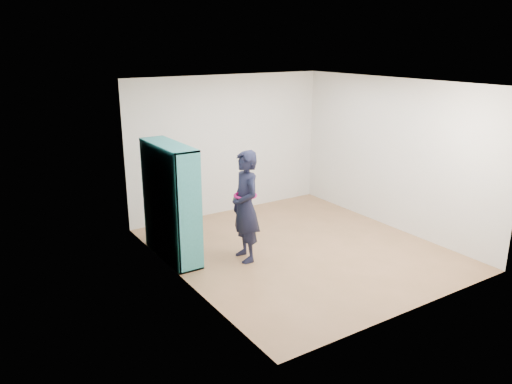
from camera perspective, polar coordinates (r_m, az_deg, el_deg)
floor at (r=8.03m, az=4.95°, el=-6.49°), size 4.50×4.50×0.00m
ceiling at (r=7.40m, az=5.47°, el=12.33°), size 4.50×4.50×0.00m
wall_left at (r=6.61m, az=-8.64°, el=0.20°), size 0.02×4.50×2.60m
wall_right at (r=8.95m, az=15.40°, el=4.16°), size 0.02×4.50×2.60m
wall_back at (r=9.44m, az=-3.21°, el=5.38°), size 4.00×0.02×2.60m
wall_front at (r=6.07m, az=18.30°, el=-2.01°), size 4.00×0.02×2.60m
bookshelf at (r=7.53m, az=-9.89°, el=-1.30°), size 0.39×1.32×1.76m
person at (r=7.35m, az=-1.22°, el=-1.65°), size 0.48×0.66×1.68m
smartphone at (r=7.33m, az=-2.44°, el=-0.81°), size 0.03×0.11×0.13m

